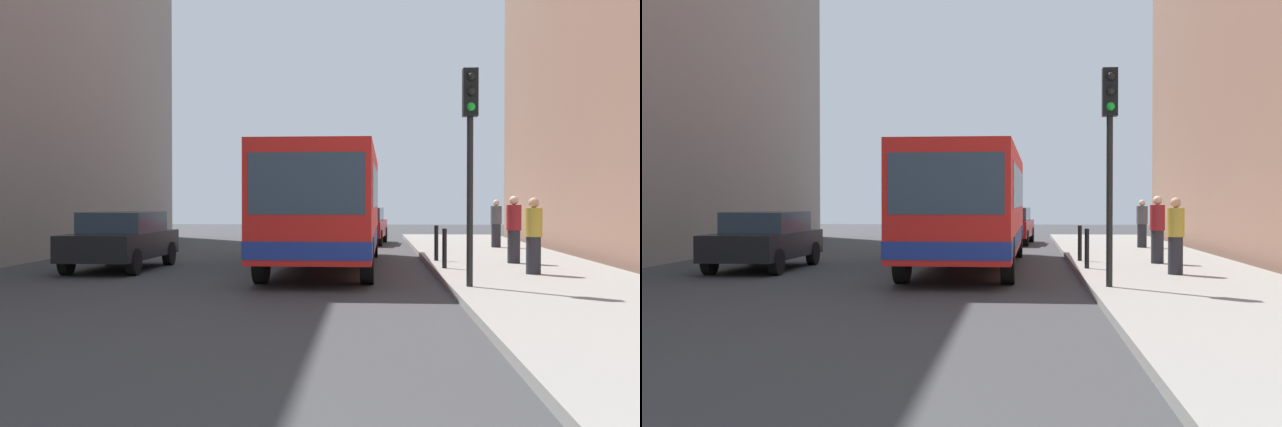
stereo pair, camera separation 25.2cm
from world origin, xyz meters
The scene contains 11 objects.
ground_plane centered at (0.00, 0.00, 0.00)m, with size 80.00×80.00×0.00m, color #38383A.
sidewalk centered at (5.40, 0.00, 0.07)m, with size 4.40×40.00×0.15m, color gray.
bus centered at (0.56, 2.97, 1.73)m, with size 2.73×11.07×3.00m.
car_beside_bus centered at (-4.69, 2.07, 0.78)m, with size 1.93×4.44×1.48m.
car_behind_bus centered at (1.32, 14.28, 0.78)m, with size 2.14×4.53×1.48m.
traffic_light centered at (3.55, -2.71, 3.01)m, with size 0.28×0.33×4.10m.
bollard_near centered at (3.45, 1.28, 0.62)m, with size 0.11×0.11×0.95m, color black.
bollard_mid centered at (3.45, 3.63, 0.62)m, with size 0.11×0.11×0.95m, color black.
pedestrian_near_signal centered at (5.27, -0.10, 0.99)m, with size 0.38×0.38×1.69m.
pedestrian_mid_sidewalk centered at (5.38, 2.91, 1.02)m, with size 0.38×0.38×1.74m.
pedestrian_far_sidewalk centered at (6.01, 9.78, 0.97)m, with size 0.38×0.38×1.65m.
Camera 2 is at (1.94, -17.51, 1.77)m, focal length 43.82 mm.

